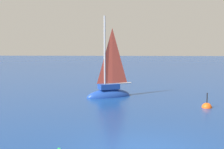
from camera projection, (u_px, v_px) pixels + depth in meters
sailboat_near at (109, 92)px, 20.07m from camera, size 3.29×2.29×5.96m
marker_buoy at (207, 108)px, 16.67m from camera, size 0.56×0.56×1.13m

